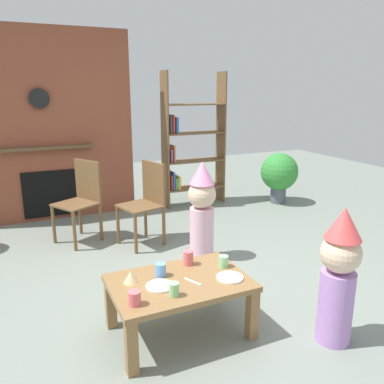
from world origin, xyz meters
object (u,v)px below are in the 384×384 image
Objects in this scene: paper_plate_front at (230,277)px; dining_chair_middle at (147,198)px; paper_cup_center at (188,258)px; paper_plate_rear at (160,286)px; bookshelf at (189,146)px; birthday_cake_slice at (131,277)px; dining_chair_left at (82,196)px; potted_plant_tall at (279,173)px; paper_cup_far_left at (223,261)px; paper_cup_far_right at (160,270)px; child_with_cone_hat at (339,273)px; child_in_pink at (202,209)px; paper_cup_near_left at (135,298)px; coffee_table at (180,289)px; paper_cup_near_right at (174,289)px.

paper_plate_front is 0.21× the size of dining_chair_middle.
paper_cup_center is 0.39m from paper_plate_rear.
bookshelf reaches higher than paper_cup_center.
bookshelf is 19.00× the size of birthday_cake_slice.
potted_plant_tall is (2.90, 0.31, -0.06)m from dining_chair_left.
paper_cup_far_right is (-0.47, 0.06, 0.00)m from paper_cup_far_left.
paper_cup_far_left is at bearing -6.73° from paper_cup_far_right.
bookshelf is at bearing 70.64° from paper_cup_far_left.
child_with_cone_hat is at bearing -34.30° from paper_plate_front.
paper_cup_center is at bearing 1.21° from child_in_pink.
paper_plate_rear is (0.21, 0.14, -0.04)m from paper_cup_near_left.
child_with_cone_hat is (-0.44, -3.37, -0.37)m from bookshelf.
dining_chair_middle is (0.48, 1.72, 0.10)m from paper_plate_rear.
child_with_cone_hat reaches higher than paper_plate_rear.
child_with_cone_hat reaches higher than coffee_table.
dining_chair_left is (-1.66, -0.78, -0.36)m from bookshelf.
bookshelf is at bearing 158.95° from potted_plant_tall.
bookshelf is 17.85× the size of paper_cup_center.
paper_cup_far_left is (0.74, 0.23, -0.00)m from paper_cup_near_left.
bookshelf is 10.28× the size of paper_plate_rear.
paper_plate_front is at bearing -19.53° from coffee_table.
paper_plate_rear is (-0.04, 0.15, -0.04)m from paper_cup_near_right.
paper_cup_far_left is 0.10× the size of dining_chair_left.
bookshelf is 1.91× the size of child_in_pink.
paper_plate_rear is at bearing 4.91° from child_with_cone_hat.
coffee_table is 10.62× the size of paper_cup_near_right.
paper_cup_near_right is at bearing -172.50° from paper_plate_front.
paper_cup_near_right is (0.26, -0.00, -0.00)m from paper_cup_near_left.
birthday_cake_slice is 0.11× the size of dining_chair_middle.
paper_cup_far_right is 0.16m from paper_plate_rear.
paper_cup_near_left is 0.09× the size of child_in_pink.
paper_cup_far_left is 0.54m from paper_plate_rear.
paper_plate_rear is (-0.53, -0.09, -0.04)m from paper_cup_far_left.
paper_plate_front is (0.42, -0.23, -0.04)m from paper_cup_far_right.
paper_cup_near_right is at bearing -125.22° from paper_cup_center.
paper_plate_rear is at bearing 58.73° from dining_chair_middle.
dining_chair_middle is at bearing 83.46° from paper_cup_center.
paper_cup_near_left is 0.83× the size of paper_cup_center.
coffee_table is 0.23m from paper_cup_near_right.
paper_cup_near_right is 0.44m from paper_plate_front.
paper_plate_rear is (-0.31, -0.23, -0.05)m from paper_cup_center.
birthday_cake_slice is 3.69m from potted_plant_tall.
child_with_cone_hat reaches higher than potted_plant_tall.
paper_plate_rear is (-0.15, -0.03, 0.07)m from coffee_table.
paper_cup_far_left is 0.10× the size of dining_chair_middle.
paper_cup_near_right is at bearing -55.05° from birthday_cake_slice.
paper_cup_near_right is 0.09× the size of child_with_cone_hat.
paper_cup_center reaches higher than coffee_table.
coffee_table is at bearing 63.41° from dining_chair_middle.
dining_chair_middle is (0.63, 1.58, 0.07)m from birthday_cake_slice.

